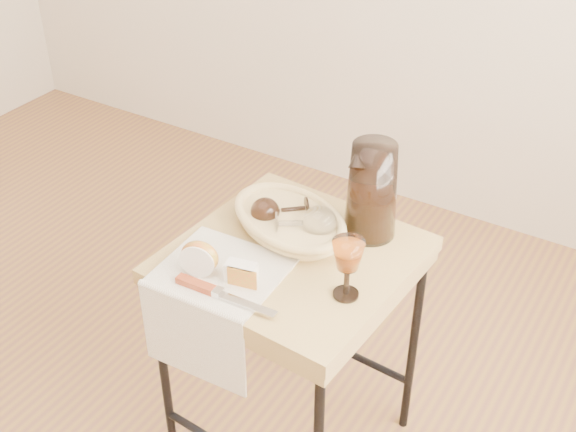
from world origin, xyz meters
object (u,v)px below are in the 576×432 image
Objects in this scene: tea_towel at (221,271)px; pitcher at (372,190)px; side_table at (292,355)px; bread_basket at (289,223)px; apple_half at (200,256)px; goblet_lying_b at (301,223)px; goblet_lying_a at (283,210)px; table_knife at (221,293)px; wine_goblet at (347,269)px.

pitcher is (0.22, 0.32, 0.12)m from tea_towel.
pitcher is at bearing 52.98° from tea_towel.
side_table is 0.38m from bread_basket.
pitcher reaches higher than apple_half.
goblet_lying_b is 1.53× the size of apple_half.
goblet_lying_b is (0.04, -0.02, 0.03)m from bread_basket.
goblet_lying_a is at bearing 132.78° from side_table.
goblet_lying_b is (0.07, -0.03, 0.01)m from goblet_lying_a.
table_knife is (-0.05, -0.22, 0.36)m from side_table.
pitcher is 0.26m from wine_goblet.
goblet_lying_b is 0.26m from apple_half.
goblet_lying_b is 0.48× the size of pitcher.
wine_goblet is 0.60× the size of table_knife.
goblet_lying_a reaches higher than tea_towel.
bread_basket is at bearing 52.40° from apple_half.
bread_basket is 2.02× the size of wine_goblet.
bread_basket is 0.28m from wine_goblet.
wine_goblet is at bearing -100.20° from pitcher.
side_table is 0.40m from goblet_lying_b.
apple_half is (-0.14, -0.23, -0.01)m from goblet_lying_b.
goblet_lying_a is 0.23m from pitcher.
pitcher is (0.12, 0.17, 0.47)m from side_table.
goblet_lying_a is (-0.08, 0.08, 0.39)m from side_table.
wine_goblet is (0.06, -0.24, -0.05)m from pitcher.
apple_half reaches higher than side_table.
goblet_lying_b reaches higher than bread_basket.
goblet_lying_b reaches higher than goblet_lying_a.
apple_half is at bearing 149.29° from table_knife.
wine_goblet is at bearing -21.26° from side_table.
goblet_lying_b is 0.55× the size of table_knife.
table_knife is at bearing 54.80° from goblet_lying_a.
pitcher is at bearing 35.89° from apple_half.
table_knife is at bearing -137.42° from pitcher.
side_table is 2.45× the size of tea_towel.
pitcher is 3.20× the size of apple_half.
wine_goblet is at bearing 12.78° from tea_towel.
pitcher is (0.20, 0.09, 0.08)m from goblet_lying_a.
tea_towel is at bearing -148.38° from goblet_lying_b.
pitcher is (0.17, 0.10, 0.10)m from bread_basket.
table_knife is (0.03, -0.31, -0.03)m from goblet_lying_a.
goblet_lying_a reaches higher than table_knife.
pitcher reaches higher than bread_basket.
wine_goblet is (0.18, -0.07, 0.42)m from side_table.
tea_towel is at bearing -83.23° from bread_basket.
goblet_lying_b is (-0.01, 0.05, 0.40)m from side_table.
tea_towel is 2.34× the size of goblet_lying_a.
goblet_lying_a is 1.32× the size of apple_half.
apple_half is at bearing -148.54° from tea_towel.
bread_basket is at bearing -173.49° from pitcher.
goblet_lying_a reaches higher than bread_basket.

